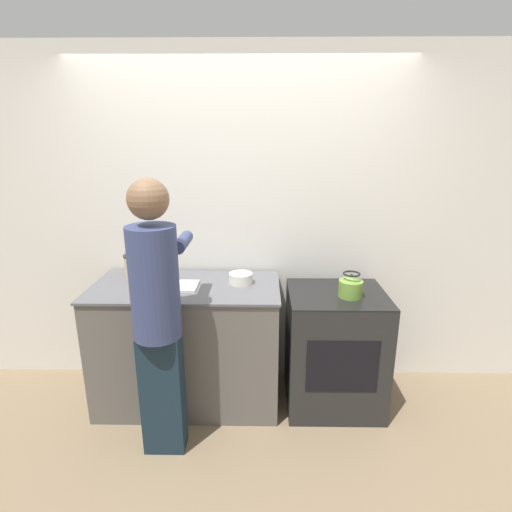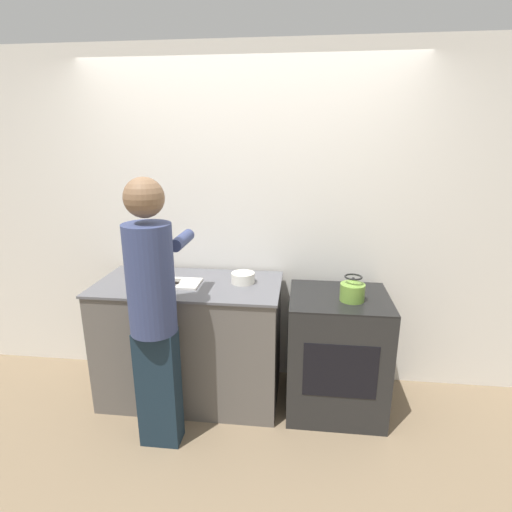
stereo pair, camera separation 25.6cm
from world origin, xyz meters
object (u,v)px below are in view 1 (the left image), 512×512
cutting_board (176,286)px  person (157,309)px  canister_jar (135,266)px  knife (179,286)px  kettle (351,287)px  bowl_prep (241,278)px  oven (334,349)px

cutting_board → person: bearing=-91.7°
person → canister_jar: (-0.33, 0.66, 0.05)m
person → knife: (0.04, 0.44, -0.02)m
cutting_board → knife: knife is taller
knife → kettle: kettle is taller
knife → bowl_prep: bearing=14.9°
oven → bowl_prep: bowl_prep is taller
kettle → canister_jar: size_ratio=0.94×
oven → bowl_prep: bearing=174.0°
oven → kettle: kettle is taller
kettle → bowl_prep: (-0.76, 0.14, 0.01)m
kettle → canister_jar: (-1.56, 0.24, 0.06)m
person → knife: person is taller
bowl_prep → canister_jar: bearing=173.1°
oven → canister_jar: canister_jar is taller
canister_jar → kettle: bearing=-8.6°
oven → person: (-1.16, -0.49, 0.53)m
person → bowl_prep: size_ratio=10.26×
kettle → person: bearing=-161.1°
person → canister_jar: bearing=116.5°
oven → cutting_board: (-1.14, -0.02, 0.49)m
kettle → canister_jar: 1.58m
cutting_board → kettle: bearing=-2.3°
bowl_prep → canister_jar: size_ratio=0.92×
person → kettle: 1.30m
cutting_board → kettle: (1.22, -0.05, 0.02)m
person → knife: size_ratio=9.01×
cutting_board → knife: (0.03, -0.03, 0.01)m
kettle → bowl_prep: size_ratio=1.03×
person → canister_jar: 0.74m
knife → bowl_prep: (0.42, 0.12, 0.02)m
person → kettle: (1.23, 0.42, -0.01)m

